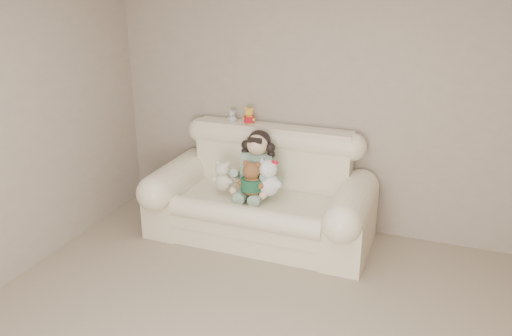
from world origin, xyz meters
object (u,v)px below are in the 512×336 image
object	(u,v)px
seated_child	(258,163)
sofa	(260,188)
brown_teddy	(252,175)
white_cat	(268,174)
cream_teddy	(223,173)

from	to	relation	value
seated_child	sofa	bearing A→B (deg)	-58.68
seated_child	brown_teddy	xyz separation A→B (m)	(0.03, -0.24, -0.04)
sofa	white_cat	size ratio (longest dim) A/B	5.03
white_cat	cream_teddy	bearing A→B (deg)	172.21
cream_teddy	white_cat	bearing A→B (deg)	23.42
sofa	cream_teddy	size ratio (longest dim) A/B	6.26
sofa	seated_child	world-z (taller)	seated_child
seated_child	white_cat	world-z (taller)	seated_child
brown_teddy	white_cat	size ratio (longest dim) A/B	0.94
sofa	brown_teddy	xyz separation A→B (m)	(-0.02, -0.16, 0.18)
brown_teddy	seated_child	bearing A→B (deg)	106.65
sofa	cream_teddy	bearing A→B (deg)	-158.72
seated_child	cream_teddy	distance (m)	0.35
seated_child	white_cat	distance (m)	0.25
cream_teddy	seated_child	bearing A→B (deg)	56.93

